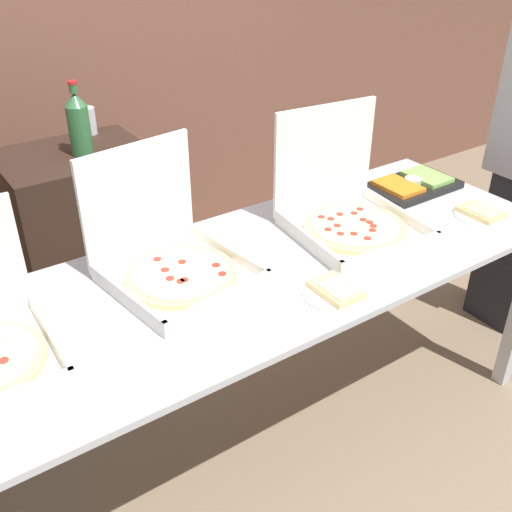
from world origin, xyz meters
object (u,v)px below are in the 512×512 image
paper_plate_front_left (481,213)px  soda_bottle (79,123)px  pizza_box_far_left (347,210)px  paper_plate_front_right (336,290)px  soda_can_silver (89,121)px  veggie_tray (412,185)px  pizza_box_near_left (170,257)px

paper_plate_front_left → soda_bottle: bearing=138.4°
pizza_box_far_left → soda_bottle: 1.15m
paper_plate_front_right → soda_can_silver: (-0.27, 1.42, 0.24)m
paper_plate_front_left → soda_can_silver: (-1.12, 1.33, 0.23)m
paper_plate_front_right → veggie_tray: (0.82, 0.43, 0.01)m
pizza_box_far_left → soda_can_silver: bearing=124.6°
soda_can_silver → pizza_box_near_left: bearing=-97.2°
pizza_box_near_left → paper_plate_front_left: pizza_box_near_left is taller
pizza_box_near_left → paper_plate_front_right: (0.40, -0.40, -0.07)m
soda_bottle → soda_can_silver: 0.26m
veggie_tray → paper_plate_front_left: bearing=-83.2°
pizza_box_far_left → pizza_box_near_left: 0.73m
paper_plate_front_right → pizza_box_near_left: bearing=134.8°
paper_plate_front_left → soda_bottle: (-1.24, 1.10, 0.31)m
paper_plate_front_left → veggie_tray: size_ratio=0.52×
pizza_box_near_left → soda_bottle: soda_bottle is taller
pizza_box_near_left → veggie_tray: pizza_box_near_left is taller
pizza_box_far_left → pizza_box_near_left: bearing=179.9°
pizza_box_far_left → soda_can_silver: pizza_box_far_left is taller
pizza_box_far_left → soda_can_silver: (-0.60, 1.10, 0.17)m
paper_plate_front_left → soda_bottle: soda_bottle is taller
pizza_box_far_left → veggie_tray: bearing=18.4°
paper_plate_front_right → soda_can_silver: size_ratio=1.84×
veggie_tray → paper_plate_front_right: bearing=-152.3°
veggie_tray → pizza_box_far_left: bearing=-167.6°
pizza_box_near_left → paper_plate_front_right: size_ratio=2.20×
veggie_tray → soda_bottle: (-1.20, 0.77, 0.30)m
pizza_box_far_left → veggie_tray: pizza_box_far_left is taller
pizza_box_near_left → paper_plate_front_left: bearing=-21.7°
pizza_box_near_left → paper_plate_front_right: bearing=-53.1°
pizza_box_far_left → soda_can_silver: 1.26m
pizza_box_near_left → soda_can_silver: (0.13, 1.02, 0.17)m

